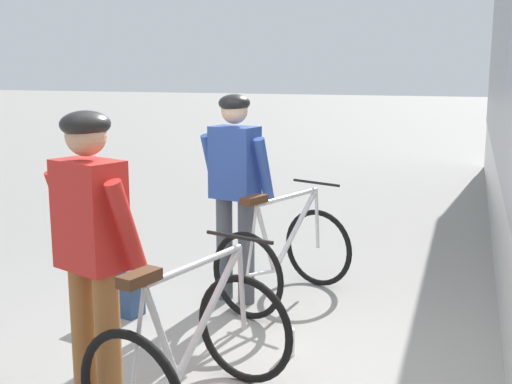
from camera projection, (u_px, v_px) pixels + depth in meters
cyclist_near_in_red at (92, 241)px, 3.55m from camera, size 0.66×0.46×1.76m
cyclist_far_in_blue at (235, 180)px, 5.43m from camera, size 0.65×0.40×1.76m
bicycle_near_silver at (193, 352)px, 3.69m from camera, size 0.96×1.22×0.99m
bicycle_far_white at (285, 256)px, 5.54m from camera, size 1.04×1.25×0.99m
backpack_on_platform at (124, 291)px, 5.28m from camera, size 0.31×0.24×0.40m
water_bottle_near_the_bikes at (290, 342)px, 4.55m from camera, size 0.07×0.07×0.19m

